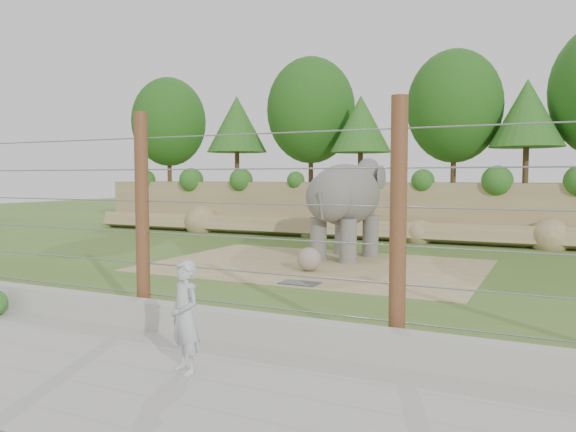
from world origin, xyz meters
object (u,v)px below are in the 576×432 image
at_px(stone_ball, 309,259).
at_px(elephant, 345,209).
at_px(barrier_fence, 142,217).
at_px(zookeeper, 185,317).

bearing_deg(stone_ball, elephant, 89.05).
bearing_deg(barrier_fence, elephant, 85.24).
height_order(stone_ball, barrier_fence, barrier_fence).
distance_m(elephant, barrier_fence, 9.38).
relative_size(stone_ball, barrier_fence, 0.03).
distance_m(elephant, zookeeper, 11.65).
bearing_deg(barrier_fence, zookeeper, -40.14).
bearing_deg(elephant, barrier_fence, -88.41).
xyz_separation_m(elephant, stone_ball, (-0.05, -2.95, -1.31)).
xyz_separation_m(barrier_fence, zookeeper, (2.54, -2.14, -1.20)).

